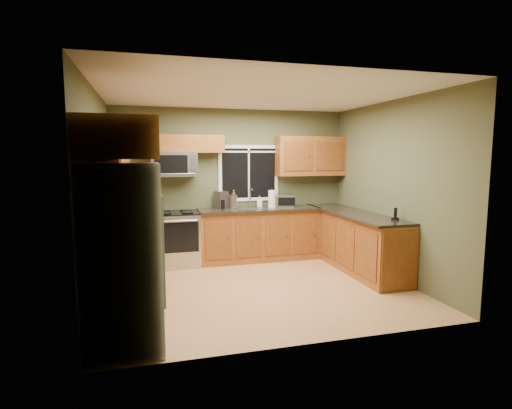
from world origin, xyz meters
name	(u,v)px	position (x,y,z in m)	size (l,w,h in m)	color
floor	(259,287)	(0.00, 0.00, 0.00)	(4.20, 4.20, 0.00)	tan
ceiling	(259,94)	(0.00, 0.00, 2.70)	(4.20, 4.20, 0.00)	white
back_wall	(233,184)	(0.00, 1.80, 1.35)	(4.20, 4.20, 0.00)	#4D5032
front_wall	(310,210)	(0.00, -1.80, 1.35)	(4.20, 4.20, 0.00)	#4D5032
left_wall	(98,197)	(-2.10, 0.00, 1.35)	(3.60, 3.60, 0.00)	#4D5032
right_wall	(391,190)	(2.10, 0.00, 1.35)	(3.60, 3.60, 0.00)	#4D5032
window	(249,173)	(0.30, 1.78, 1.55)	(1.12, 0.03, 1.02)	white
base_cabinets_left	(128,257)	(-1.80, 0.48, 0.45)	(0.60, 2.65, 0.90)	brown
countertop_left	(128,224)	(-1.78, 0.48, 0.92)	(0.65, 2.65, 0.04)	black
base_cabinets_back	(259,235)	(0.42, 1.50, 0.45)	(2.17, 0.60, 0.90)	brown
countertop_back	(259,209)	(0.42, 1.48, 0.92)	(2.17, 0.65, 0.04)	black
base_cabinets_peninsula	(354,241)	(1.80, 0.54, 0.45)	(0.60, 2.52, 0.90)	brown
countertop_peninsula	(354,214)	(1.78, 0.55, 0.92)	(0.65, 2.50, 0.04)	black
upper_cabinets_left	(113,156)	(-1.94, 0.48, 1.86)	(0.33, 2.65, 0.72)	brown
upper_cabinets_back_left	(185,144)	(-0.85, 1.64, 2.07)	(1.30, 0.33, 0.30)	brown
upper_cabinets_back_right	(310,156)	(1.45, 1.64, 1.86)	(1.30, 0.33, 0.72)	brown
upper_cabinet_over_fridge	(119,139)	(-1.74, -1.30, 2.03)	(0.72, 0.90, 0.38)	brown
refrigerator	(124,256)	(-1.74, -1.30, 0.90)	(0.74, 0.90, 1.80)	#B7B7BC
range	(176,239)	(-1.05, 1.47, 0.47)	(0.76, 0.69, 0.94)	#B7B7BC
microwave	(174,164)	(-1.05, 1.61, 1.73)	(0.76, 0.41, 0.42)	#B7B7BC
sink	(253,208)	(0.30, 1.49, 0.95)	(0.60, 0.42, 0.36)	slate
toaster_oven	(284,201)	(0.90, 1.52, 1.05)	(0.42, 0.36, 0.22)	#B7B7BC
coffee_maker	(221,200)	(-0.25, 1.63, 1.08)	(0.25, 0.29, 0.30)	slate
kettle	(233,201)	(-0.05, 1.57, 1.07)	(0.19, 0.19, 0.29)	#B7B7BC
paper_towel_roll	(272,199)	(0.65, 1.47, 1.10)	(0.14, 0.14, 0.35)	white
soap_bottle_a	(234,199)	(0.00, 1.70, 1.10)	(0.12, 0.12, 0.31)	orange
soap_bottle_b	(259,201)	(0.48, 1.70, 1.04)	(0.09, 0.09, 0.19)	white
soap_bottle_c	(234,202)	(0.00, 1.70, 1.03)	(0.14, 0.14, 0.18)	white
cordless_phone	(395,216)	(1.97, -0.31, 0.99)	(0.10, 0.10, 0.18)	black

